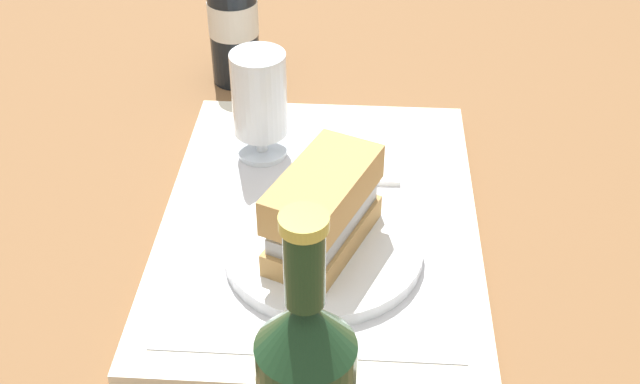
{
  "coord_description": "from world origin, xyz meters",
  "views": [
    {
      "loc": [
        -0.63,
        -0.04,
        0.53
      ],
      "look_at": [
        0.0,
        0.0,
        0.05
      ],
      "focal_mm": 44.76,
      "sensor_mm": 36.0,
      "label": 1
    }
  ],
  "objects_px": {
    "plate": "(323,250)",
    "beer_glass": "(260,102)",
    "sandwich": "(325,207)",
    "beer_bottle": "(232,7)"
  },
  "relations": [
    {
      "from": "plate",
      "to": "sandwich",
      "type": "xyz_separation_m",
      "value": [
        0.0,
        -0.0,
        0.05
      ]
    },
    {
      "from": "sandwich",
      "to": "beer_glass",
      "type": "bearing_deg",
      "value": 48.96
    },
    {
      "from": "plate",
      "to": "beer_glass",
      "type": "distance_m",
      "value": 0.2
    },
    {
      "from": "plate",
      "to": "beer_bottle",
      "type": "relative_size",
      "value": 0.71
    },
    {
      "from": "plate",
      "to": "sandwich",
      "type": "distance_m",
      "value": 0.05
    },
    {
      "from": "beer_glass",
      "to": "plate",
      "type": "bearing_deg",
      "value": -154.8
    },
    {
      "from": "sandwich",
      "to": "beer_bottle",
      "type": "distance_m",
      "value": 0.4
    },
    {
      "from": "sandwich",
      "to": "beer_bottle",
      "type": "bearing_deg",
      "value": 43.73
    },
    {
      "from": "sandwich",
      "to": "beer_bottle",
      "type": "relative_size",
      "value": 0.54
    },
    {
      "from": "beer_glass",
      "to": "beer_bottle",
      "type": "height_order",
      "value": "beer_bottle"
    }
  ]
}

